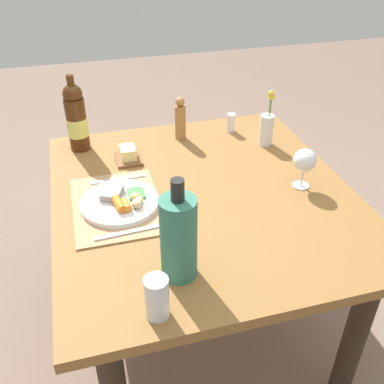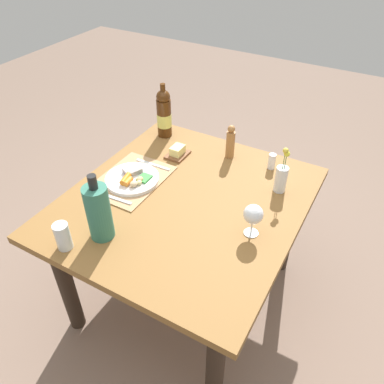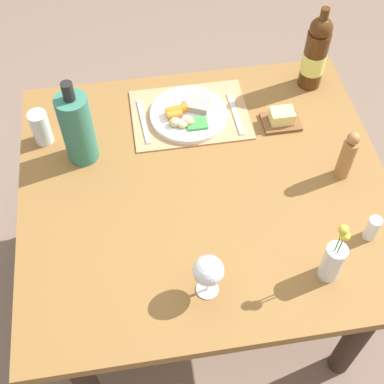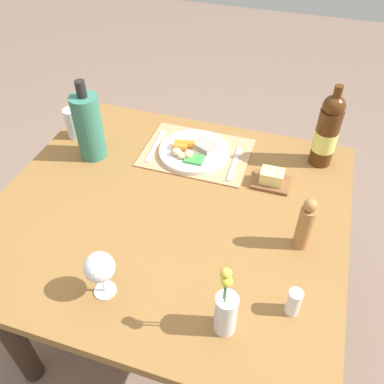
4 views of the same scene
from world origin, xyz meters
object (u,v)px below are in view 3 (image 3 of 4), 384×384
wine_bottle (315,54)px  flower_vase (333,260)px  dinner_plate (188,114)px  cooler_bottle (77,128)px  dining_table (205,205)px  knife (143,121)px  fork (235,113)px  salt_shaker (372,228)px  butter_dish (281,118)px  wine_glass (208,271)px  pepper_mill (347,156)px  water_tumbler (41,129)px

wine_bottle → flower_vase: (0.17, 0.77, -0.06)m
dinner_plate → cooler_bottle: (0.37, 0.12, 0.11)m
dining_table → knife: (0.17, -0.30, 0.12)m
knife → flower_vase: flower_vase is taller
dinner_plate → wine_bottle: size_ratio=0.85×
fork → knife: (0.32, -0.01, 0.00)m
salt_shaker → wine_bottle: bearing=-91.3°
dinner_plate → knife: bearing=-0.2°
butter_dish → salt_shaker: size_ratio=1.53×
butter_dish → wine_bottle: bearing=-130.5°
cooler_bottle → butter_dish: (-0.68, -0.04, -0.11)m
dining_table → salt_shaker: size_ratio=13.81×
wine_glass → dining_table: bearing=-99.0°
wine_bottle → pepper_mill: wine_bottle is taller
fork → flower_vase: bearing=99.6°
flower_vase → salt_shaker: bearing=-147.6°
butter_dish → flower_vase: size_ratio=0.53×
dining_table → wine_glass: wine_glass is taller
dining_table → butter_dish: 0.40m
cooler_bottle → flower_vase: (-0.66, 0.55, -0.05)m
pepper_mill → water_tumbler: bearing=-17.6°
water_tumbler → pepper_mill: bearing=162.4°
flower_vase → butter_dish: bearing=-92.0°
knife → flower_vase: 0.81m
dining_table → knife: 0.36m
wine_bottle → water_tumbler: size_ratio=2.60×
wine_glass → wine_bottle: bearing=-124.0°
dinner_plate → wine_glass: wine_glass is taller
dining_table → flower_vase: flower_vase is taller
butter_dish → water_tumbler: (0.81, -0.05, 0.03)m
knife → cooler_bottle: cooler_bottle is taller
wine_bottle → salt_shaker: bearing=88.7°
wine_bottle → dining_table: bearing=41.4°
fork → salt_shaker: bearing=116.0°
water_tumbler → cooler_bottle: bearing=145.4°
fork → salt_shaker: size_ratio=2.41×
dinner_plate → water_tumbler: bearing=3.0°
wine_bottle → cooler_bottle: size_ratio=1.02×
dinner_plate → fork: bearing=175.9°
knife → wine_glass: size_ratio=1.40×
knife → flower_vase: size_ratio=0.86×
water_tumbler → butter_dish: bearing=176.7°
fork → wine_bottle: wine_bottle is taller
wine_glass → cooler_bottle: bearing=-59.6°
dinner_plate → water_tumbler: water_tumbler is taller
knife → cooler_bottle: 0.27m
salt_shaker → butter_dish: bearing=-74.1°
dinner_plate → flower_vase: (-0.29, 0.66, 0.06)m
dining_table → knife: size_ratio=5.55×
salt_shaker → pepper_mill: 0.24m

